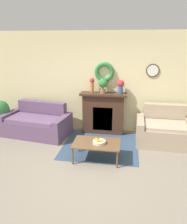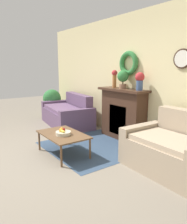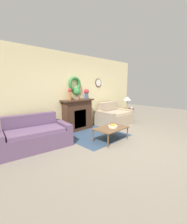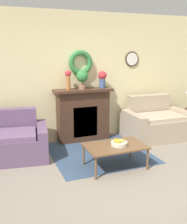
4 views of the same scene
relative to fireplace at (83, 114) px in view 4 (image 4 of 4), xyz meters
The scene contains 10 objects.
ground_plane 2.24m from the fireplace, 89.94° to the right, with size 16.00×16.00×0.00m, color gray.
floor_rug 1.01m from the fireplace, 87.31° to the right, with size 1.80×1.74×0.01m.
wall_back 0.82m from the fireplace, 88.60° to the left, with size 6.80×0.17×2.70m.
fireplace is the anchor object (origin of this frame).
loveseat_right 1.65m from the fireplace, 14.87° to the right, with size 1.39×1.00×0.91m.
coffee_table 1.53m from the fireplace, 88.51° to the right, with size 0.99×0.64×0.39m.
fruit_bowl 1.55m from the fireplace, 86.65° to the right, with size 0.27×0.27×0.12m.
vase_on_mantel_left 0.84m from the fireplace, behind, with size 0.13×0.13×0.39m.
vase_on_mantel_right 0.88m from the fireplace, ahead, with size 0.18×0.18×0.36m.
potted_plant_on_mantel 0.79m from the fireplace, 130.53° to the right, with size 0.24×0.24×0.39m.
Camera 4 is at (-1.77, -3.00, 1.92)m, focal length 42.00 mm.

